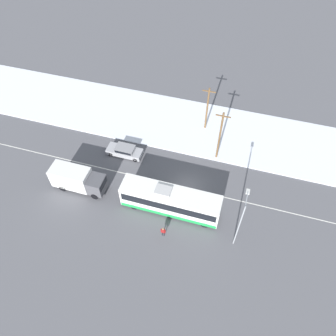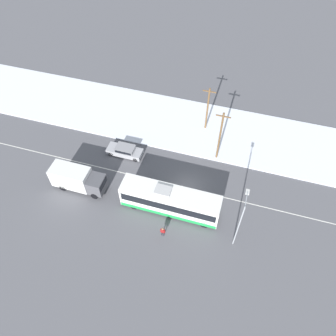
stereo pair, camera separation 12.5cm
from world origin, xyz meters
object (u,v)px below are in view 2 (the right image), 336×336
at_px(box_truck, 77,178).
at_px(pedestrian_at_stop, 163,231).
at_px(utility_pole_roadside, 220,136).
at_px(sedan_car, 125,150).
at_px(city_bus, 170,201).
at_px(streetlamp, 241,218).
at_px(utility_pole_snowlot, 208,108).

xyz_separation_m(box_truck, pedestrian_at_stop, (11.89, -3.43, -0.72)).
distance_m(box_truck, utility_pole_roadside, 18.26).
xyz_separation_m(sedan_car, pedestrian_at_stop, (8.45, -10.13, 0.20)).
height_order(city_bus, streetlamp, streetlamp).
relative_size(city_bus, utility_pole_roadside, 1.47).
bearing_deg(box_truck, sedan_car, 62.84).
bearing_deg(utility_pole_roadside, box_truck, -147.71).
bearing_deg(pedestrian_at_stop, box_truck, 163.90).
bearing_deg(box_truck, city_bus, 0.69).
relative_size(sedan_car, pedestrian_at_stop, 2.98).
bearing_deg(utility_pole_roadside, pedestrian_at_stop, -104.63).
xyz_separation_m(pedestrian_at_stop, streetlamp, (7.65, 1.71, 3.67)).
distance_m(box_truck, utility_pole_snowlot, 19.53).
bearing_deg(sedan_car, streetlamp, 152.41).
height_order(sedan_car, utility_pole_roadside, utility_pole_roadside).
xyz_separation_m(box_truck, streetlamp, (19.54, -1.72, 2.95)).
height_order(city_bus, sedan_car, city_bus).
height_order(city_bus, box_truck, city_bus).
distance_m(sedan_car, utility_pole_snowlot, 12.58).
bearing_deg(sedan_car, box_truck, 62.84).
xyz_separation_m(streetlamp, utility_pole_roadside, (-4.23, 11.39, -0.56)).
height_order(city_bus, utility_pole_snowlot, utility_pole_snowlot).
relative_size(sedan_car, utility_pole_roadside, 0.61).
bearing_deg(streetlamp, box_truck, 174.97).
distance_m(city_bus, streetlamp, 8.58).
height_order(box_truck, pedestrian_at_stop, box_truck).
bearing_deg(utility_pole_roadside, city_bus, -110.79).
relative_size(pedestrian_at_stop, streetlamp, 0.21).
relative_size(pedestrian_at_stop, utility_pole_roadside, 0.20).
xyz_separation_m(pedestrian_at_stop, utility_pole_roadside, (3.42, 13.10, 3.11)).
xyz_separation_m(sedan_car, utility_pole_snowlot, (9.21, 8.06, 2.92)).
distance_m(pedestrian_at_stop, streetlamp, 8.66).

